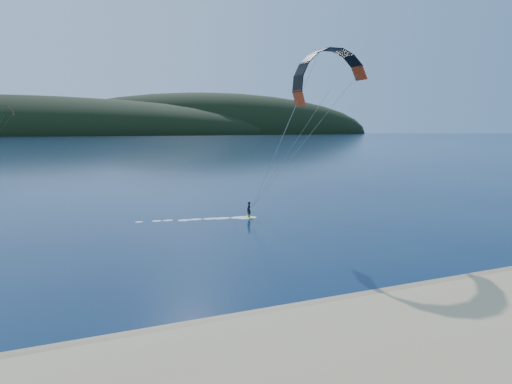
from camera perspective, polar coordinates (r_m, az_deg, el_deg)
ground at (r=17.15m, az=2.79°, el=-21.80°), size 1800.00×1800.00×0.00m
wet_sand at (r=20.82m, az=-2.99°, el=-16.09°), size 220.00×2.50×0.10m
headland at (r=758.69m, az=-23.41°, el=6.41°), size 1200.00×310.00×140.00m
kitesurfer_near at (r=43.84m, az=8.44°, el=11.75°), size 21.15×6.63×15.25m
kitesurfer_far at (r=210.06m, az=-28.39°, el=8.29°), size 11.05×8.59×16.37m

